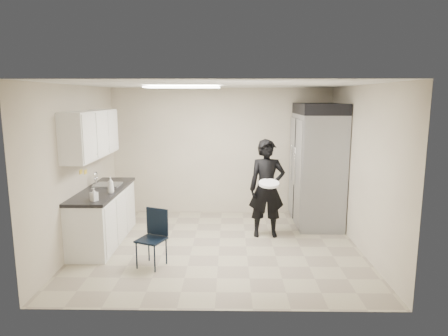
{
  "coord_description": "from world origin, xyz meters",
  "views": [
    {
      "loc": [
        0.17,
        -6.21,
        2.41
      ],
      "look_at": [
        0.07,
        0.2,
        1.27
      ],
      "focal_mm": 32.0,
      "sensor_mm": 36.0,
      "label": 1
    }
  ],
  "objects_px": {
    "commercial_fridge": "(317,170)",
    "lower_counter": "(104,217)",
    "folding_chair": "(151,240)",
    "man_tuxedo": "(267,188)"
  },
  "relations": [
    {
      "from": "lower_counter",
      "to": "man_tuxedo",
      "type": "bearing_deg",
      "value": 6.85
    },
    {
      "from": "lower_counter",
      "to": "commercial_fridge",
      "type": "height_order",
      "value": "commercial_fridge"
    },
    {
      "from": "commercial_fridge",
      "to": "lower_counter",
      "type": "bearing_deg",
      "value": -164.12
    },
    {
      "from": "man_tuxedo",
      "to": "commercial_fridge",
      "type": "bearing_deg",
      "value": 33.84
    },
    {
      "from": "lower_counter",
      "to": "commercial_fridge",
      "type": "bearing_deg",
      "value": 15.88
    },
    {
      "from": "lower_counter",
      "to": "man_tuxedo",
      "type": "distance_m",
      "value": 2.81
    },
    {
      "from": "folding_chair",
      "to": "man_tuxedo",
      "type": "relative_size",
      "value": 0.47
    },
    {
      "from": "commercial_fridge",
      "to": "folding_chair",
      "type": "distance_m",
      "value": 3.53
    },
    {
      "from": "folding_chair",
      "to": "man_tuxedo",
      "type": "xyz_separation_m",
      "value": [
        1.76,
        1.33,
        0.45
      ]
    },
    {
      "from": "lower_counter",
      "to": "man_tuxedo",
      "type": "relative_size",
      "value": 1.11
    }
  ]
}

